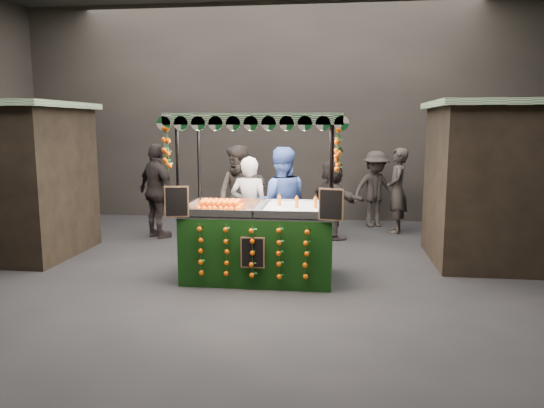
# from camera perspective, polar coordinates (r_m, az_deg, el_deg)

# --- Properties ---
(ground) EXTENTS (12.00, 12.00, 0.00)m
(ground) POSITION_cam_1_polar(r_m,az_deg,el_deg) (7.70, -3.92, -8.18)
(ground) COLOR black
(ground) RESTS_ON ground
(market_hall) EXTENTS (12.10, 10.10, 5.05)m
(market_hall) POSITION_cam_1_polar(r_m,az_deg,el_deg) (7.46, -4.20, 17.53)
(market_hall) COLOR black
(market_hall) RESTS_ON ground
(neighbour_stall_right) EXTENTS (3.00, 2.20, 2.60)m
(neighbour_stall_right) POSITION_cam_1_polar(r_m,az_deg,el_deg) (9.27, 25.81, 2.10)
(neighbour_stall_right) COLOR black
(neighbour_stall_right) RESTS_ON ground
(juice_stall) EXTENTS (2.46, 1.44, 2.38)m
(juice_stall) POSITION_cam_1_polar(r_m,az_deg,el_deg) (7.55, -1.36, -2.73)
(juice_stall) COLOR black
(juice_stall) RESTS_ON ground
(vendor_grey) EXTENTS (0.67, 0.48, 1.73)m
(vendor_grey) POSITION_cam_1_polar(r_m,az_deg,el_deg) (8.47, -2.48, -0.61)
(vendor_grey) COLOR gray
(vendor_grey) RESTS_ON ground
(vendor_blue) EXTENTS (0.99, 0.81, 1.88)m
(vendor_blue) POSITION_cam_1_polar(r_m,az_deg,el_deg) (8.50, 0.96, -0.07)
(vendor_blue) COLOR navy
(vendor_blue) RESTS_ON ground
(shopper_0) EXTENTS (0.58, 0.40, 1.53)m
(shopper_0) POSITION_cam_1_polar(r_m,az_deg,el_deg) (10.60, -2.08, 0.74)
(shopper_0) COLOR #292521
(shopper_0) RESTS_ON ground
(shopper_1) EXTENTS (1.13, 1.05, 1.87)m
(shopper_1) POSITION_cam_1_polar(r_m,az_deg,el_deg) (9.28, -3.54, 0.64)
(shopper_1) COLOR #2D2725
(shopper_1) RESTS_ON ground
(shopper_2) EXTENTS (1.14, 1.02, 1.86)m
(shopper_2) POSITION_cam_1_polar(r_m,az_deg,el_deg) (10.52, -12.41, 1.39)
(shopper_2) COLOR black
(shopper_2) RESTS_ON ground
(shopper_3) EXTENTS (1.23, 0.98, 1.66)m
(shopper_3) POSITION_cam_1_polar(r_m,az_deg,el_deg) (11.64, 11.20, 1.62)
(shopper_3) COLOR black
(shopper_3) RESTS_ON ground
(shopper_4) EXTENTS (0.88, 0.58, 1.77)m
(shopper_4) POSITION_cam_1_polar(r_m,az_deg,el_deg) (12.07, -22.35, 1.63)
(shopper_4) COLOR black
(shopper_4) RESTS_ON ground
(shopper_5) EXTENTS (1.25, 1.43, 1.57)m
(shopper_5) POSITION_cam_1_polar(r_m,az_deg,el_deg) (10.28, 6.64, 0.54)
(shopper_5) COLOR #2A2322
(shopper_5) RESTS_ON ground
(shopper_6) EXTENTS (0.47, 0.67, 1.76)m
(shopper_6) POSITION_cam_1_polar(r_m,az_deg,el_deg) (11.06, 13.52, 1.42)
(shopper_6) COLOR #2C2824
(shopper_6) RESTS_ON ground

